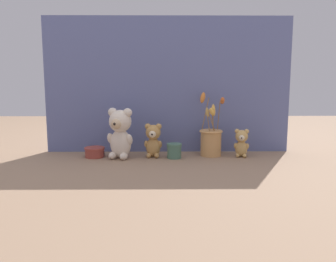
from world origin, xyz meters
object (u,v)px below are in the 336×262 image
at_px(teddy_bear_large, 120,132).
at_px(teddy_bear_small, 242,142).
at_px(decorative_tin_tall, 174,151).
at_px(decorative_tin_short, 95,152).
at_px(flower_vase, 211,139).
at_px(teddy_bear_medium, 153,140).

bearing_deg(teddy_bear_large, teddy_bear_small, 2.41).
xyz_separation_m(teddy_bear_small, decorative_tin_tall, (-0.36, -0.03, -0.04)).
distance_m(decorative_tin_tall, decorative_tin_short, 0.42).
relative_size(teddy_bear_small, decorative_tin_tall, 1.91).
bearing_deg(flower_vase, teddy_bear_large, -173.33).
distance_m(teddy_bear_large, decorative_tin_tall, 0.30).
bearing_deg(teddy_bear_medium, teddy_bear_large, -171.34).
xyz_separation_m(teddy_bear_medium, decorative_tin_short, (-0.31, 0.00, -0.07)).
bearing_deg(decorative_tin_tall, flower_vase, 16.16).
xyz_separation_m(teddy_bear_large, teddy_bear_small, (0.64, 0.03, -0.06)).
relative_size(teddy_bear_medium, decorative_tin_short, 1.69).
bearing_deg(teddy_bear_medium, decorative_tin_short, 179.62).
bearing_deg(decorative_tin_tall, teddy_bear_small, 4.54).
height_order(teddy_bear_small, decorative_tin_tall, teddy_bear_small).
distance_m(teddy_bear_large, flower_vase, 0.49).
distance_m(teddy_bear_medium, decorative_tin_short, 0.32).
height_order(flower_vase, decorative_tin_short, flower_vase).
height_order(decorative_tin_tall, decorative_tin_short, decorative_tin_tall).
relative_size(teddy_bear_large, teddy_bear_small, 1.76).
bearing_deg(flower_vase, teddy_bear_small, -10.36).
relative_size(teddy_bear_medium, decorative_tin_tall, 2.30).
relative_size(teddy_bear_large, teddy_bear_medium, 1.47).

